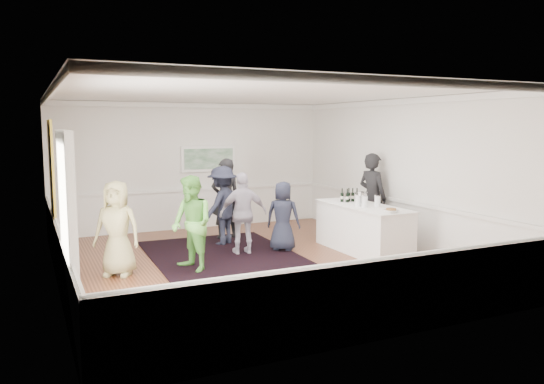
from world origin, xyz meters
name	(u,v)px	position (x,y,z in m)	size (l,w,h in m)	color
floor	(255,264)	(0.00, 0.00, 0.00)	(8.00, 8.00, 0.00)	brown
ceiling	(254,94)	(0.00, 0.00, 3.20)	(7.00, 8.00, 0.02)	white
wall_left	(53,190)	(-3.50, 0.00, 1.60)	(0.02, 8.00, 3.20)	white
wall_right	(404,173)	(3.50, 0.00, 1.60)	(0.02, 8.00, 3.20)	white
wall_back	(193,166)	(0.00, 4.00, 1.60)	(7.00, 0.02, 3.20)	white
wall_front	(387,211)	(0.00, -4.00, 1.60)	(7.00, 0.02, 3.20)	white
wainscoting	(255,238)	(0.00, 0.00, 0.50)	(7.00, 8.00, 1.00)	white
mirror	(52,171)	(-3.45, 1.30, 1.80)	(0.05, 1.25, 1.85)	gold
doorway	(66,220)	(-3.45, -1.90, 1.42)	(0.10, 1.78, 2.56)	white
landscape_painting	(209,159)	(0.40, 3.95, 1.78)	(1.44, 0.06, 0.66)	white
area_rug	(222,254)	(-0.33, 0.94, 0.01)	(2.83, 3.72, 0.02)	black
serving_table	(363,228)	(2.42, -0.05, 0.50)	(0.92, 2.43, 0.99)	white
bartender	(372,198)	(3.20, 0.72, 1.01)	(0.73, 0.48, 2.01)	black
guest_tan	(117,228)	(-2.49, 0.30, 0.84)	(0.82, 0.53, 1.68)	tan
guest_green	(192,223)	(-1.22, 0.05, 0.87)	(0.84, 0.66, 1.74)	#5EAF46
guest_lilac	(243,213)	(0.10, 0.84, 0.84)	(0.99, 0.41, 1.68)	#B6AEC3
guest_dark_a	(223,205)	(0.02, 1.87, 0.87)	(1.13, 0.65, 1.74)	#1B1E2D
guest_dark_b	(226,199)	(0.30, 2.42, 0.94)	(0.68, 0.45, 1.88)	black
guest_navy	(283,216)	(0.97, 0.76, 0.73)	(0.72, 0.47, 1.47)	#1B1E2D
wine_bottles	(351,195)	(2.46, 0.48, 1.14)	(0.40, 0.25, 0.31)	black
juice_pitchers	(367,201)	(2.35, -0.27, 1.11)	(0.41, 0.38, 0.24)	#5CA43A
ice_bucket	(361,198)	(2.50, 0.15, 1.10)	(0.26, 0.26, 0.24)	silver
nut_bowl	(391,210)	(2.35, -1.05, 1.02)	(0.29, 0.29, 0.08)	white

